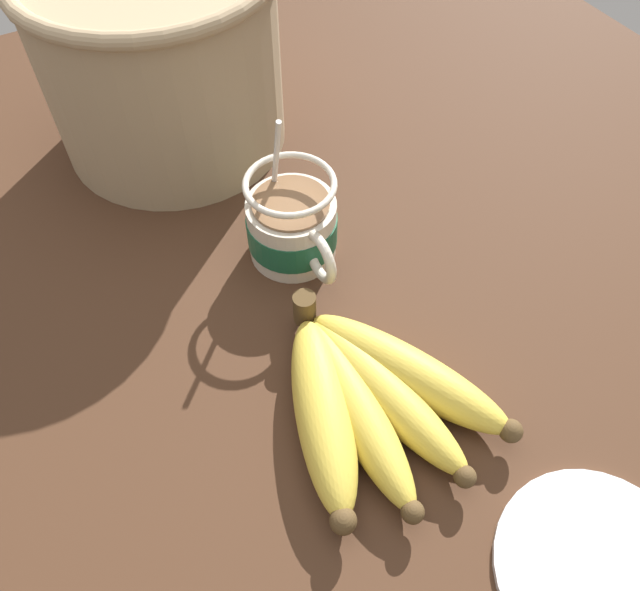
# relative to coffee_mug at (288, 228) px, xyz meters

# --- Properties ---
(table) EXTENTS (1.18, 1.18, 0.03)m
(table) POSITION_rel_coffee_mug_xyz_m (0.05, 0.00, -0.05)
(table) COLOR #422819
(table) RESTS_ON ground
(coffee_mug) EXTENTS (0.12, 0.09, 0.14)m
(coffee_mug) POSITION_rel_coffee_mug_xyz_m (0.00, 0.00, 0.00)
(coffee_mug) COLOR beige
(coffee_mug) RESTS_ON table
(banana_bunch) EXTENTS (0.20, 0.18, 0.04)m
(banana_bunch) POSITION_rel_coffee_mug_xyz_m (0.18, -0.02, -0.02)
(banana_bunch) COLOR #4C381E
(banana_bunch) RESTS_ON table
(woven_basket) EXTENTS (0.25, 0.25, 0.20)m
(woven_basket) POSITION_rel_coffee_mug_xyz_m (-0.22, -0.03, 0.07)
(woven_basket) COLOR tan
(woven_basket) RESTS_ON table
(small_plate) EXTENTS (0.15, 0.15, 0.01)m
(small_plate) POSITION_rel_coffee_mug_xyz_m (0.36, 0.05, -0.03)
(small_plate) COLOR white
(small_plate) RESTS_ON table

